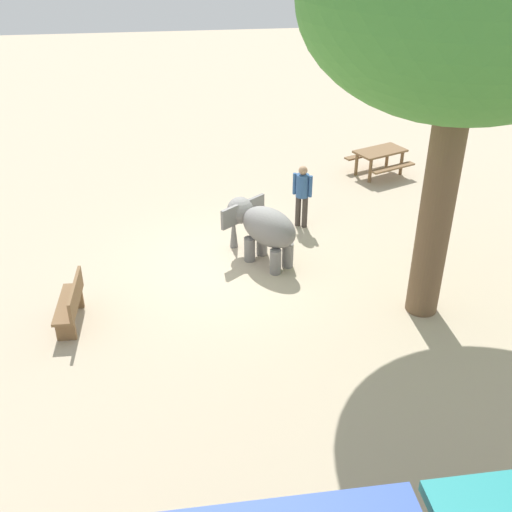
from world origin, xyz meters
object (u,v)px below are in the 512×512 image
person_handler (302,192)px  wooden_bench (71,303)px  elephant (262,226)px  picnic_table_near (380,156)px

person_handler → wooden_bench: (5.23, 3.46, -0.48)m
person_handler → wooden_bench: size_ratio=1.15×
elephant → wooden_bench: (3.99, 1.89, -0.40)m
picnic_table_near → elephant: bearing=24.9°
elephant → person_handler: bearing=-76.1°
person_handler → picnic_table_near: person_handler is taller
wooden_bench → picnic_table_near: 10.47m
person_handler → wooden_bench: 6.29m
wooden_bench → elephant: bearing=-62.9°
elephant → picnic_table_near: (-4.24, -4.57, -0.29)m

